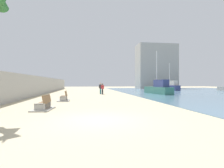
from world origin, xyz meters
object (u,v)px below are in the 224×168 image
object	(u,v)px
person_standing	(103,88)
boat_far_right	(158,89)
bench_far	(64,98)
bench_near	(44,106)
person_walking	(100,88)
boat_distant	(171,87)

from	to	relation	value
person_standing	boat_far_right	xyz separation A→B (m)	(8.78, -0.29, -0.11)
bench_far	bench_near	bearing A→B (deg)	-95.97
bench_far	person_standing	xyz separation A→B (m)	(4.64, 9.27, 0.74)
person_standing	person_walking	bearing A→B (deg)	107.11
bench_far	boat_far_right	size ratio (longest dim) A/B	0.31
bench_far	person_standing	world-z (taller)	person_standing
person_walking	boat_far_right	size ratio (longest dim) A/B	0.25
bench_far	boat_far_right	bearing A→B (deg)	33.79
bench_near	boat_distant	distance (m)	35.19
bench_far	person_walking	world-z (taller)	person_walking
bench_near	bench_far	distance (m)	5.96
bench_far	boat_distant	world-z (taller)	boat_distant
bench_near	boat_far_right	distance (m)	20.49
boat_distant	person_walking	bearing A→B (deg)	-146.54
bench_far	boat_distant	size ratio (longest dim) A/B	0.34
bench_near	boat_far_right	size ratio (longest dim) A/B	0.31
person_standing	bench_near	bearing A→B (deg)	-109.10
bench_near	boat_far_right	bearing A→B (deg)	46.72
bench_far	person_walking	xyz separation A→B (m)	(4.40, 10.07, 0.80)
person_walking	boat_distant	size ratio (longest dim) A/B	0.28
bench_far	boat_distant	distance (m)	30.37
person_standing	boat_distant	world-z (taller)	boat_distant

